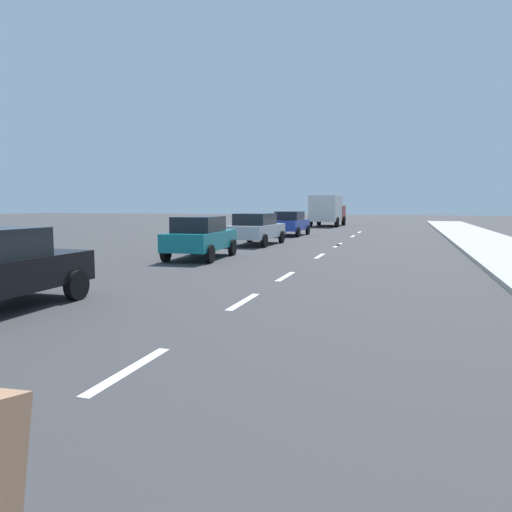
{
  "coord_description": "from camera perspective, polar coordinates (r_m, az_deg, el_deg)",
  "views": [
    {
      "loc": [
        3.17,
        3.5,
        2.01
      ],
      "look_at": [
        0.65,
        11.66,
        1.1
      ],
      "focal_mm": 33.91,
      "sensor_mm": 36.0,
      "label": 1
    }
  ],
  "objects": [
    {
      "name": "lane_stripe_6",
      "position": [
        23.93,
        9.51,
        1.2
      ],
      "size": [
        0.16,
        1.8,
        0.01
      ],
      "primitive_type": "cube",
      "color": "white",
      "rests_on": "ground"
    },
    {
      "name": "lane_stripe_2",
      "position": [
        6.25,
        -14.7,
        -12.84
      ],
      "size": [
        0.16,
        1.8,
        0.01
      ],
      "primitive_type": "cube",
      "color": "white",
      "rests_on": "ground"
    },
    {
      "name": "ground_plane",
      "position": [
        16.92,
        6.26,
        -0.77
      ],
      "size": [
        160.0,
        160.0,
        0.0
      ],
      "primitive_type": "plane",
      "color": "#38383A"
    },
    {
      "name": "lane_stripe_9",
      "position": [
        36.03,
        12.12,
        2.77
      ],
      "size": [
        0.16,
        1.8,
        0.01
      ],
      "primitive_type": "cube",
      "color": "white",
      "rests_on": "ground"
    },
    {
      "name": "lane_stripe_7",
      "position": [
        24.75,
        9.77,
        1.36
      ],
      "size": [
        0.16,
        1.8,
        0.01
      ],
      "primitive_type": "cube",
      "color": "white",
      "rests_on": "ground"
    },
    {
      "name": "parked_car_teal",
      "position": [
        18.1,
        -6.58,
        2.33
      ],
      "size": [
        2.01,
        4.0,
        1.57
      ],
      "rotation": [
        0.0,
        0.0,
        0.06
      ],
      "color": "#14727A",
      "rests_on": "ground"
    },
    {
      "name": "lane_stripe_3",
      "position": [
        10.09,
        -1.48,
        -5.39
      ],
      "size": [
        0.16,
        1.8,
        0.01
      ],
      "primitive_type": "cube",
      "color": "white",
      "rests_on": "ground"
    },
    {
      "name": "delivery_truck",
      "position": [
        45.46,
        8.42,
        5.39
      ],
      "size": [
        2.82,
        6.31,
        2.8
      ],
      "rotation": [
        0.0,
        0.0,
        -0.03
      ],
      "color": "maroon",
      "rests_on": "ground"
    },
    {
      "name": "parked_car_blue",
      "position": [
        31.43,
        4.07,
        3.94
      ],
      "size": [
        1.96,
        4.03,
        1.57
      ],
      "rotation": [
        0.0,
        0.0,
        -0.03
      ],
      "color": "#1E389E",
      "rests_on": "ground"
    },
    {
      "name": "lane_stripe_4",
      "position": [
        13.58,
        3.5,
        -2.41
      ],
      "size": [
        0.16,
        1.8,
        0.01
      ],
      "primitive_type": "cube",
      "color": "white",
      "rests_on": "ground"
    },
    {
      "name": "parked_car_silver",
      "position": [
        24.18,
        0.01,
        3.32
      ],
      "size": [
        2.1,
        4.31,
        1.57
      ],
      "rotation": [
        0.0,
        0.0,
        -0.04
      ],
      "color": "#B7BABF",
      "rests_on": "ground"
    },
    {
      "name": "lane_stripe_8",
      "position": [
        31.31,
        11.34,
        2.3
      ],
      "size": [
        0.16,
        1.8,
        0.01
      ],
      "primitive_type": "cube",
      "color": "white",
      "rests_on": "ground"
    },
    {
      "name": "lane_stripe_5",
      "position": [
        19.1,
        7.53,
        0.01
      ],
      "size": [
        0.16,
        1.8,
        0.01
      ],
      "primitive_type": "cube",
      "color": "white",
      "rests_on": "ground"
    }
  ]
}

